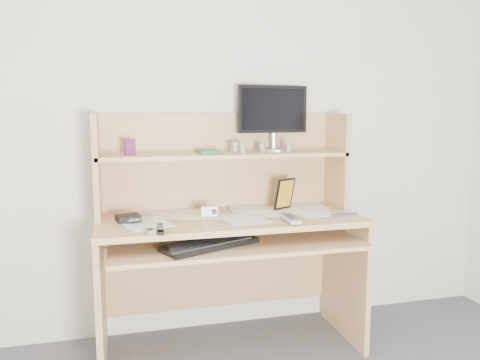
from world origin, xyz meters
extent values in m
cube|color=silver|center=(0.00, 1.80, 1.25)|extent=(3.60, 0.04, 2.50)
cube|color=tan|center=(0.00, 1.48, 0.73)|extent=(1.40, 0.60, 0.03)
cube|color=tan|center=(-0.68, 1.48, 0.36)|extent=(0.03, 0.56, 0.72)
cube|color=tan|center=(0.68, 1.48, 0.36)|extent=(0.03, 0.56, 0.72)
cube|color=tan|center=(0.00, 1.77, 0.34)|extent=(1.34, 0.02, 0.41)
cube|color=tan|center=(0.00, 1.36, 0.64)|extent=(1.28, 0.55, 0.02)
cube|color=tan|center=(0.00, 1.77, 1.02)|extent=(1.40, 0.02, 0.55)
cube|color=tan|center=(-0.68, 1.63, 1.02)|extent=(0.03, 0.30, 0.55)
cube|color=tan|center=(0.68, 1.63, 1.02)|extent=(0.03, 0.30, 0.55)
cube|color=tan|center=(0.00, 1.63, 1.07)|extent=(1.38, 0.30, 0.02)
cube|color=white|center=(0.00, 1.48, 0.75)|extent=(1.32, 0.54, 0.01)
cube|color=black|center=(-0.15, 1.28, 0.66)|extent=(0.52, 0.35, 0.02)
cube|color=black|center=(-0.15, 1.28, 0.68)|extent=(0.48, 0.33, 0.01)
cube|color=#A9AAA4|center=(0.27, 1.29, 0.77)|extent=(0.06, 0.19, 0.02)
cube|color=#B6B7B9|center=(-0.44, 1.22, 0.77)|extent=(0.06, 0.08, 0.02)
cube|color=black|center=(-0.39, 1.22, 0.77)|extent=(0.04, 0.11, 0.03)
cube|color=black|center=(-0.54, 1.49, 0.77)|extent=(0.13, 0.12, 0.03)
cube|color=yellow|center=(-0.14, 1.53, 0.75)|extent=(0.10, 0.10, 0.01)
cube|color=#A4A4A6|center=(-0.11, 1.49, 0.78)|extent=(0.09, 0.04, 0.05)
cube|color=black|center=(0.34, 1.57, 0.85)|extent=(0.12, 0.07, 0.18)
cylinder|color=#1624AB|center=(0.60, 1.34, 0.76)|extent=(0.15, 0.02, 0.01)
cube|color=maroon|center=(-0.51, 1.63, 1.12)|extent=(0.06, 0.05, 0.08)
cube|color=#2F774D|center=(-0.09, 1.63, 1.09)|extent=(0.12, 0.17, 0.02)
cylinder|color=black|center=(0.06, 1.62, 1.11)|extent=(0.05, 0.05, 0.06)
cylinder|color=silver|center=(0.10, 1.58, 1.11)|extent=(0.05, 0.05, 0.06)
cylinder|color=black|center=(0.22, 1.62, 1.11)|extent=(0.05, 0.05, 0.05)
cylinder|color=white|center=(0.36, 1.58, 1.11)|extent=(0.05, 0.05, 0.06)
cylinder|color=#A1A1A6|center=(0.32, 1.70, 1.09)|extent=(0.22, 0.22, 0.01)
cylinder|color=#A1A1A6|center=(0.32, 1.71, 1.14)|extent=(0.04, 0.04, 0.09)
cube|color=black|center=(0.32, 1.73, 1.32)|extent=(0.44, 0.09, 0.28)
cube|color=black|center=(0.32, 1.71, 1.32)|extent=(0.40, 0.06, 0.24)
camera|label=1|loc=(-0.56, -0.92, 1.29)|focal=35.00mm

